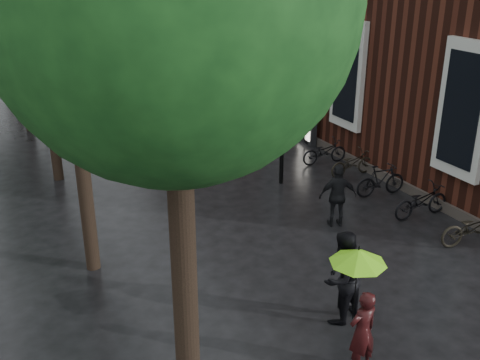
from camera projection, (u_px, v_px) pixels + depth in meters
person_burgundy at (362, 332)px, 9.60m from camera, size 0.60×0.42×1.57m
person_black at (341, 277)px, 10.86m from camera, size 1.11×0.97×1.93m
lime_umbrella at (358, 256)px, 9.87m from camera, size 1.04×1.04×1.53m
pedestrian_walking at (338, 196)px, 14.75m from camera, size 1.09×0.74×1.71m
parked_bicycles at (346, 162)px, 18.30m from camera, size 1.90×12.50×0.98m
ad_lightbox at (307, 121)px, 21.22m from camera, size 0.27×1.14×1.73m
lamp_post at (283, 98)px, 16.77m from camera, size 0.23×0.23×4.54m
cycle_sign at (41, 89)px, 21.44m from camera, size 0.16×0.54×2.96m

